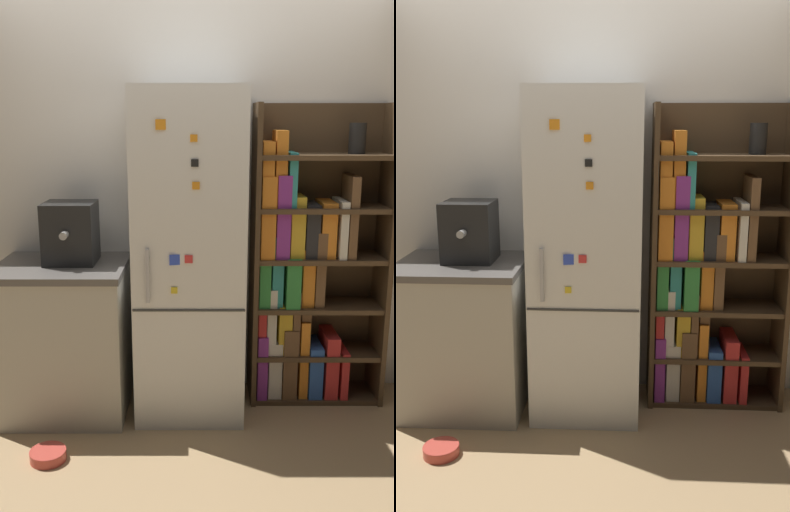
% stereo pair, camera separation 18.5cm
% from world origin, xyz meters
% --- Properties ---
extents(ground_plane, '(16.00, 16.00, 0.00)m').
position_xyz_m(ground_plane, '(0.00, 0.00, 0.00)').
color(ground_plane, tan).
extents(wall_back, '(8.00, 0.05, 2.60)m').
position_xyz_m(wall_back, '(0.00, 0.47, 1.30)').
color(wall_back, white).
rests_on(wall_back, ground_plane).
extents(refrigerator, '(0.64, 0.63, 1.94)m').
position_xyz_m(refrigerator, '(-0.00, 0.15, 0.97)').
color(refrigerator, white).
rests_on(refrigerator, ground_plane).
extents(bookshelf, '(0.83, 0.34, 1.86)m').
position_xyz_m(bookshelf, '(0.72, 0.31, 0.81)').
color(bookshelf, '#4C3823').
rests_on(bookshelf, ground_plane).
extents(kitchen_counter, '(0.77, 0.67, 0.93)m').
position_xyz_m(kitchen_counter, '(-0.76, 0.13, 0.47)').
color(kitchen_counter, '#BCB7A8').
rests_on(kitchen_counter, ground_plane).
extents(espresso_machine, '(0.30, 0.34, 0.36)m').
position_xyz_m(espresso_machine, '(-0.71, 0.17, 1.11)').
color(espresso_machine, black).
rests_on(espresso_machine, kitchen_counter).
extents(pet_bowl, '(0.19, 0.19, 0.06)m').
position_xyz_m(pet_bowl, '(-0.75, -0.46, 0.03)').
color(pet_bowl, '#D84C3F').
rests_on(pet_bowl, ground_plane).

